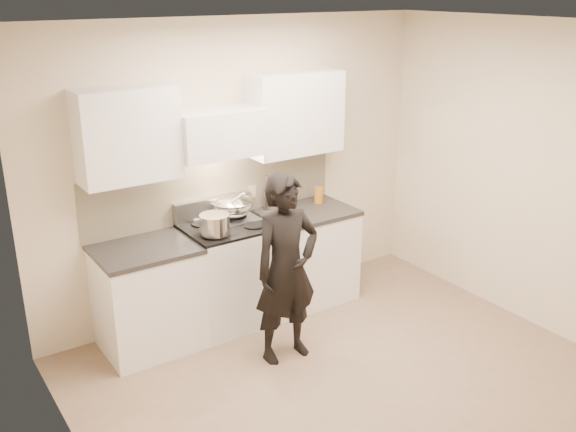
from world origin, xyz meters
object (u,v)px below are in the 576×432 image
(stove, at_px, (229,274))
(wok, at_px, (232,206))
(counter_right, at_px, (304,255))
(utensil_crock, at_px, (270,199))
(person, at_px, (286,269))

(stove, xyz_separation_m, wok, (0.12, 0.14, 0.59))
(stove, xyz_separation_m, counter_right, (0.83, 0.00, -0.01))
(counter_right, relative_size, utensil_crock, 2.76)
(stove, xyz_separation_m, utensil_crock, (0.58, 0.22, 0.55))
(wok, bearing_deg, stove, -132.40)
(utensil_crock, bearing_deg, counter_right, -41.18)
(counter_right, height_order, wok, wok)
(wok, bearing_deg, utensil_crock, 10.11)
(counter_right, height_order, person, person)
(utensil_crock, xyz_separation_m, person, (-0.48, -1.00, -0.23))
(utensil_crock, bearing_deg, stove, -159.43)
(counter_right, xyz_separation_m, utensil_crock, (-0.25, 0.22, 0.56))
(wok, distance_m, person, 0.95)
(stove, bearing_deg, counter_right, 0.00)
(counter_right, bearing_deg, stove, -180.00)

